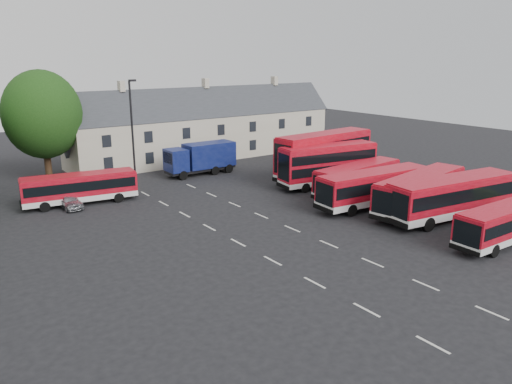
# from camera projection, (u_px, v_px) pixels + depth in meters

# --- Properties ---
(ground) EXTENTS (140.00, 140.00, 0.00)m
(ground) POSITION_uv_depth(u_px,v_px,m) (255.00, 251.00, 33.81)
(ground) COLOR black
(ground) RESTS_ON ground
(lane_markings) EXTENTS (5.15, 33.80, 0.01)m
(lane_markings) POSITION_uv_depth(u_px,v_px,m) (266.00, 235.00, 36.78)
(lane_markings) COLOR beige
(lane_markings) RESTS_ON ground
(terrace_houses) EXTENTS (35.70, 7.13, 10.06)m
(terrace_houses) POSITION_uv_depth(u_px,v_px,m) (207.00, 128.00, 64.14)
(terrace_houses) COLOR beige
(terrace_houses) RESTS_ON ground
(bus_row_a) EXTENTS (9.89, 2.52, 2.78)m
(bus_row_a) POSITION_uv_depth(u_px,v_px,m) (508.00, 220.00, 34.92)
(bus_row_a) COLOR silver
(bus_row_a) RESTS_ON ground
(bus_row_b) EXTENTS (12.44, 4.33, 3.44)m
(bus_row_b) POSITION_uv_depth(u_px,v_px,m) (453.00, 194.00, 39.97)
(bus_row_b) COLOR silver
(bus_row_b) RESTS_ON ground
(bus_row_c) EXTENTS (11.74, 4.53, 3.24)m
(bus_row_c) POSITION_uv_depth(u_px,v_px,m) (420.00, 189.00, 41.93)
(bus_row_c) COLOR silver
(bus_row_c) RESTS_ON ground
(bus_row_d) EXTENTS (11.37, 3.47, 3.17)m
(bus_row_d) POSITION_uv_depth(u_px,v_px,m) (375.00, 185.00, 43.44)
(bus_row_d) COLOR silver
(bus_row_d) RESTS_ON ground
(bus_row_e) EXTENTS (10.56, 3.45, 2.93)m
(bus_row_e) POSITION_uv_depth(u_px,v_px,m) (358.00, 177.00, 47.11)
(bus_row_e) COLOR silver
(bus_row_e) RESTS_ON ground
(bus_dd_south) EXTENTS (10.61, 3.90, 4.25)m
(bus_dd_south) POSITION_uv_depth(u_px,v_px,m) (328.00, 163.00, 50.07)
(bus_dd_south) COLOR silver
(bus_dd_south) RESTS_ON ground
(bus_dd_north) EXTENTS (12.27, 3.70, 4.96)m
(bus_dd_north) POSITION_uv_depth(u_px,v_px,m) (324.00, 153.00, 52.95)
(bus_dd_north) COLOR silver
(bus_dd_north) RESTS_ON ground
(bus_north) EXTENTS (9.92, 3.63, 2.74)m
(bus_north) POSITION_uv_depth(u_px,v_px,m) (80.00, 186.00, 44.15)
(bus_north) COLOR silver
(bus_north) RESTS_ON ground
(box_truck) EXTENTS (7.92, 2.51, 3.46)m
(box_truck) POSITION_uv_depth(u_px,v_px,m) (201.00, 157.00, 55.24)
(box_truck) COLOR black
(box_truck) RESTS_ON ground
(silver_car) EXTENTS (1.78, 3.92, 1.31)m
(silver_car) POSITION_uv_depth(u_px,v_px,m) (69.00, 201.00, 43.30)
(silver_car) COLOR #A7A9AE
(silver_car) RESTS_ON ground
(lamppost) EXTENTS (0.75, 0.34, 10.78)m
(lamppost) POSITION_uv_depth(u_px,v_px,m) (133.00, 136.00, 45.32)
(lamppost) COLOR black
(lamppost) RESTS_ON ground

